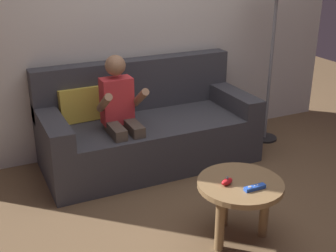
{
  "coord_description": "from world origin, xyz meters",
  "views": [
    {
      "loc": [
        -1.5,
        -2.17,
        1.78
      ],
      "look_at": [
        -0.25,
        0.5,
        0.58
      ],
      "focal_mm": 47.57,
      "sensor_mm": 36.0,
      "label": 1
    }
  ],
  "objects_px": {
    "game_remote_blue_near_edge": "(255,188)",
    "nunchuk_red": "(227,181)",
    "coffee_table": "(239,192)",
    "person_seated_on_couch": "(121,112)",
    "couch": "(146,129)"
  },
  "relations": [
    {
      "from": "person_seated_on_couch",
      "to": "coffee_table",
      "type": "height_order",
      "value": "person_seated_on_couch"
    },
    {
      "from": "game_remote_blue_near_edge",
      "to": "coffee_table",
      "type": "bearing_deg",
      "value": 102.35
    },
    {
      "from": "game_remote_blue_near_edge",
      "to": "person_seated_on_couch",
      "type": "bearing_deg",
      "value": 108.25
    },
    {
      "from": "person_seated_on_couch",
      "to": "coffee_table",
      "type": "bearing_deg",
      "value": -71.13
    },
    {
      "from": "nunchuk_red",
      "to": "game_remote_blue_near_edge",
      "type": "bearing_deg",
      "value": -45.62
    },
    {
      "from": "coffee_table",
      "to": "couch",
      "type": "bearing_deg",
      "value": 94.1
    },
    {
      "from": "game_remote_blue_near_edge",
      "to": "nunchuk_red",
      "type": "height_order",
      "value": "nunchuk_red"
    },
    {
      "from": "couch",
      "to": "nunchuk_red",
      "type": "xyz_separation_m",
      "value": [
        0.0,
        -1.3,
        0.14
      ]
    },
    {
      "from": "couch",
      "to": "game_remote_blue_near_edge",
      "type": "bearing_deg",
      "value": -85.19
    },
    {
      "from": "person_seated_on_couch",
      "to": "coffee_table",
      "type": "xyz_separation_m",
      "value": [
        0.38,
        -1.11,
        -0.23
      ]
    },
    {
      "from": "coffee_table",
      "to": "game_remote_blue_near_edge",
      "type": "bearing_deg",
      "value": -77.65
    },
    {
      "from": "coffee_table",
      "to": "nunchuk_red",
      "type": "distance_m",
      "value": 0.14
    },
    {
      "from": "coffee_table",
      "to": "nunchuk_red",
      "type": "height_order",
      "value": "nunchuk_red"
    },
    {
      "from": "coffee_table",
      "to": "game_remote_blue_near_edge",
      "type": "xyz_separation_m",
      "value": [
        0.03,
        -0.12,
        0.09
      ]
    },
    {
      "from": "couch",
      "to": "person_seated_on_couch",
      "type": "xyz_separation_m",
      "value": [
        -0.29,
        -0.19,
        0.27
      ]
    }
  ]
}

